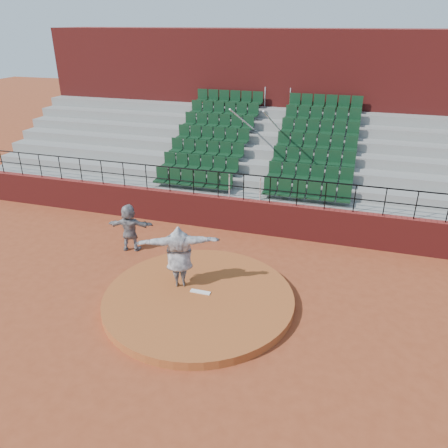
{
  "coord_description": "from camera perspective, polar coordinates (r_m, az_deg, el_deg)",
  "views": [
    {
      "loc": [
        3.78,
        -9.85,
        7.44
      ],
      "look_at": [
        0.0,
        2.5,
        1.4
      ],
      "focal_mm": 35.0,
      "sensor_mm": 36.0,
      "label": 1
    }
  ],
  "objects": [
    {
      "name": "press_box_facade",
      "position": [
        23.09,
        7.63,
        15.16
      ],
      "size": [
        24.0,
        3.0,
        7.1
      ],
      "primitive_type": "cube",
      "color": "maroon",
      "rests_on": "ground"
    },
    {
      "name": "pitching_rubber",
      "position": [
        12.87,
        -3.1,
        -8.85
      ],
      "size": [
        0.6,
        0.15,
        0.03
      ],
      "primitive_type": "cube",
      "color": "white",
      "rests_on": "pitchers_mound"
    },
    {
      "name": "pitcher",
      "position": [
        12.79,
        -5.89,
        -4.19
      ],
      "size": [
        2.44,
        1.48,
        1.93
      ],
      "primitive_type": "imported",
      "rotation": [
        0.0,
        0.0,
        3.52
      ],
      "color": "black",
      "rests_on": "pitchers_mound"
    },
    {
      "name": "seating_deck",
      "position": [
        19.81,
        5.26,
        7.33
      ],
      "size": [
        24.0,
        5.97,
        4.63
      ],
      "color": "gray",
      "rests_on": "ground"
    },
    {
      "name": "fielder",
      "position": [
        15.62,
        -12.23,
        -0.45
      ],
      "size": [
        1.67,
        0.83,
        1.72
      ],
      "primitive_type": "imported",
      "rotation": [
        0.0,
        0.0,
        3.35
      ],
      "color": "black",
      "rests_on": "ground"
    },
    {
      "name": "wall_railing",
      "position": [
        16.25,
        2.6,
        5.59
      ],
      "size": [
        24.04,
        0.05,
        1.03
      ],
      "color": "black",
      "rests_on": "boundary_wall"
    },
    {
      "name": "boundary_wall",
      "position": [
        16.76,
        2.51,
        1.14
      ],
      "size": [
        24.0,
        0.3,
        1.3
      ],
      "primitive_type": "cube",
      "color": "maroon",
      "rests_on": "ground"
    },
    {
      "name": "pitchers_mound",
      "position": [
        12.84,
        -3.32,
        -9.72
      ],
      "size": [
        5.5,
        5.5,
        0.25
      ],
      "primitive_type": "cylinder",
      "color": "#A25024",
      "rests_on": "ground"
    },
    {
      "name": "ground",
      "position": [
        12.91,
        -3.31,
        -10.18
      ],
      "size": [
        90.0,
        90.0,
        0.0
      ],
      "primitive_type": "plane",
      "color": "brown",
      "rests_on": "ground"
    }
  ]
}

